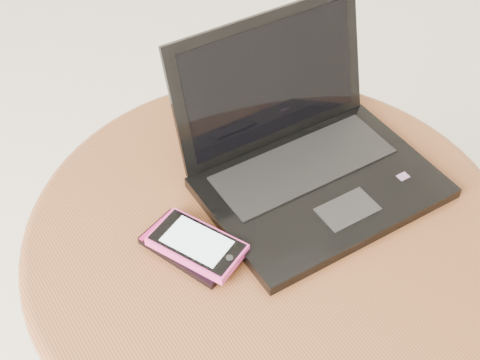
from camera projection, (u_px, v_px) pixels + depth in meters
table at (268, 274)px, 0.98m from camera, size 0.69×0.69×0.55m
laptop at (306, 156)px, 0.94m from camera, size 0.33×0.29×0.21m
phone_black at (190, 247)px, 0.86m from camera, size 0.11×0.14×0.01m
phone_pink at (197, 244)px, 0.85m from camera, size 0.11×0.14×0.01m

